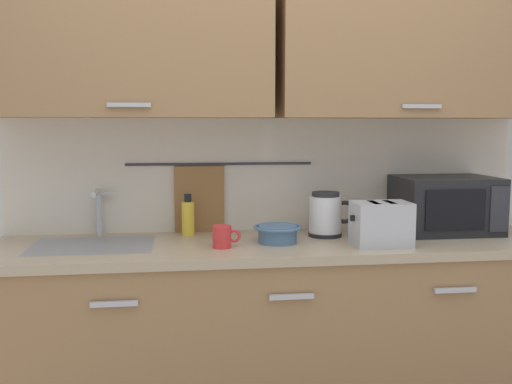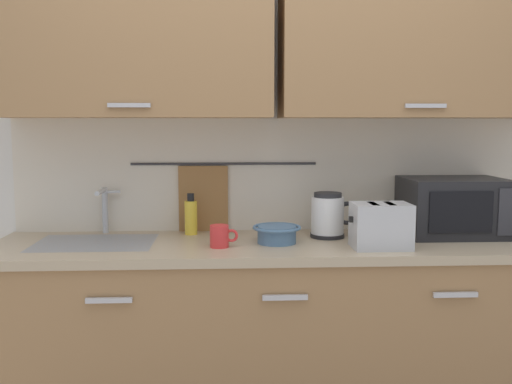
{
  "view_description": "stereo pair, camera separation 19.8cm",
  "coord_description": "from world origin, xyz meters",
  "px_view_note": "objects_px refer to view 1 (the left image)",
  "views": [
    {
      "loc": [
        -0.43,
        -2.15,
        1.41
      ],
      "look_at": [
        -0.1,
        0.33,
        1.12
      ],
      "focal_mm": 39.66,
      "sensor_mm": 36.0,
      "label": 1
    },
    {
      "loc": [
        -0.23,
        -2.17,
        1.41
      ],
      "look_at": [
        -0.1,
        0.33,
        1.12
      ],
      "focal_mm": 39.66,
      "sensor_mm": 36.0,
      "label": 2
    }
  ],
  "objects_px": {
    "electric_kettle": "(326,215)",
    "mixing_bowl": "(278,233)",
    "microwave": "(445,205)",
    "toaster": "(381,224)",
    "mug_near_sink": "(223,237)",
    "dish_soap_bottle": "(188,217)"
  },
  "relations": [
    {
      "from": "microwave",
      "to": "toaster",
      "type": "distance_m",
      "value": 0.49
    },
    {
      "from": "electric_kettle",
      "to": "mixing_bowl",
      "type": "relative_size",
      "value": 1.06
    },
    {
      "from": "mug_near_sink",
      "to": "mixing_bowl",
      "type": "distance_m",
      "value": 0.26
    },
    {
      "from": "microwave",
      "to": "mixing_bowl",
      "type": "bearing_deg",
      "value": -170.79
    },
    {
      "from": "mug_near_sink",
      "to": "toaster",
      "type": "xyz_separation_m",
      "value": [
        0.68,
        -0.05,
        0.05
      ]
    },
    {
      "from": "electric_kettle",
      "to": "mixing_bowl",
      "type": "bearing_deg",
      "value": -154.74
    },
    {
      "from": "microwave",
      "to": "electric_kettle",
      "type": "height_order",
      "value": "microwave"
    },
    {
      "from": "mixing_bowl",
      "to": "toaster",
      "type": "distance_m",
      "value": 0.45
    },
    {
      "from": "mixing_bowl",
      "to": "microwave",
      "type": "bearing_deg",
      "value": 9.21
    },
    {
      "from": "mixing_bowl",
      "to": "mug_near_sink",
      "type": "bearing_deg",
      "value": -163.59
    },
    {
      "from": "electric_kettle",
      "to": "mug_near_sink",
      "type": "bearing_deg",
      "value": -159.02
    },
    {
      "from": "electric_kettle",
      "to": "mixing_bowl",
      "type": "distance_m",
      "value": 0.28
    },
    {
      "from": "mug_near_sink",
      "to": "mixing_bowl",
      "type": "bearing_deg",
      "value": 16.41
    },
    {
      "from": "dish_soap_bottle",
      "to": "toaster",
      "type": "relative_size",
      "value": 0.77
    },
    {
      "from": "mixing_bowl",
      "to": "toaster",
      "type": "xyz_separation_m",
      "value": [
        0.43,
        -0.12,
        0.05
      ]
    },
    {
      "from": "electric_kettle",
      "to": "toaster",
      "type": "xyz_separation_m",
      "value": [
        0.18,
        -0.24,
        -0.01
      ]
    },
    {
      "from": "electric_kettle",
      "to": "toaster",
      "type": "distance_m",
      "value": 0.3
    },
    {
      "from": "microwave",
      "to": "electric_kettle",
      "type": "xyz_separation_m",
      "value": [
        -0.6,
        -0.02,
        -0.03
      ]
    },
    {
      "from": "dish_soap_bottle",
      "to": "mixing_bowl",
      "type": "bearing_deg",
      "value": -29.65
    },
    {
      "from": "microwave",
      "to": "mixing_bowl",
      "type": "xyz_separation_m",
      "value": [
        -0.85,
        -0.14,
        -0.09
      ]
    },
    {
      "from": "microwave",
      "to": "toaster",
      "type": "xyz_separation_m",
      "value": [
        -0.42,
        -0.26,
        -0.04
      ]
    },
    {
      "from": "mixing_bowl",
      "to": "electric_kettle",
      "type": "bearing_deg",
      "value": 25.26
    }
  ]
}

